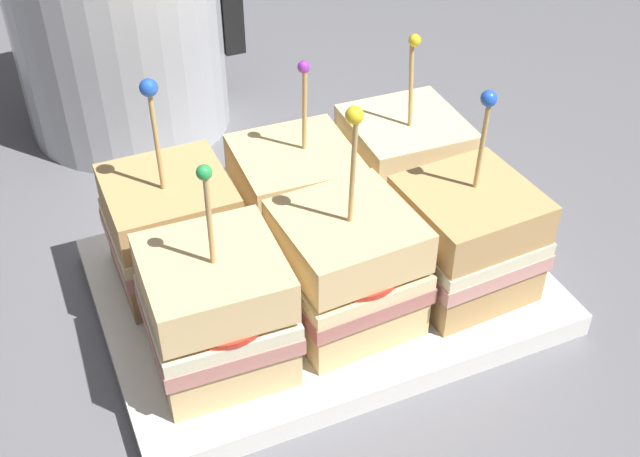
{
  "coord_description": "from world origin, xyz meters",
  "views": [
    {
      "loc": [
        -0.17,
        -0.4,
        0.41
      ],
      "look_at": [
        0.0,
        0.0,
        0.06
      ],
      "focal_mm": 45.0,
      "sensor_mm": 36.0,
      "label": 1
    }
  ],
  "objects_px": {
    "kettle_steel": "(116,9)",
    "sandwich_back_right": "(403,168)",
    "sandwich_front_center": "(350,268)",
    "sandwich_back_left": "(172,229)",
    "serving_platter": "(320,285)",
    "sandwich_back_center": "(298,197)",
    "sandwich_front_right": "(466,239)",
    "sandwich_front_left": "(217,311)"
  },
  "relations": [
    {
      "from": "sandwich_front_left",
      "to": "sandwich_back_center",
      "type": "height_order",
      "value": "sandwich_front_left"
    },
    {
      "from": "sandwich_front_center",
      "to": "kettle_steel",
      "type": "distance_m",
      "value": 0.36
    },
    {
      "from": "sandwich_back_center",
      "to": "sandwich_front_center",
      "type": "bearing_deg",
      "value": -89.75
    },
    {
      "from": "sandwich_front_right",
      "to": "sandwich_back_right",
      "type": "distance_m",
      "value": 0.09
    },
    {
      "from": "kettle_steel",
      "to": "sandwich_front_right",
      "type": "bearing_deg",
      "value": -65.67
    },
    {
      "from": "sandwich_front_center",
      "to": "kettle_steel",
      "type": "xyz_separation_m",
      "value": [
        -0.07,
        0.35,
        0.05
      ]
    },
    {
      "from": "serving_platter",
      "to": "sandwich_back_right",
      "type": "relative_size",
      "value": 2.01
    },
    {
      "from": "sandwich_front_right",
      "to": "sandwich_back_center",
      "type": "relative_size",
      "value": 1.02
    },
    {
      "from": "sandwich_front_center",
      "to": "sandwich_back_center",
      "type": "xyz_separation_m",
      "value": [
        -0.0,
        0.09,
        -0.0
      ]
    },
    {
      "from": "sandwich_front_center",
      "to": "sandwich_back_left",
      "type": "distance_m",
      "value": 0.13
    },
    {
      "from": "sandwich_back_center",
      "to": "sandwich_front_right",
      "type": "bearing_deg",
      "value": -46.09
    },
    {
      "from": "sandwich_front_center",
      "to": "sandwich_back_center",
      "type": "bearing_deg",
      "value": 90.25
    },
    {
      "from": "sandwich_back_right",
      "to": "sandwich_front_left",
      "type": "bearing_deg",
      "value": -152.59
    },
    {
      "from": "sandwich_back_right",
      "to": "sandwich_back_center",
      "type": "bearing_deg",
      "value": -179.62
    },
    {
      "from": "sandwich_front_left",
      "to": "sandwich_back_center",
      "type": "bearing_deg",
      "value": 45.24
    },
    {
      "from": "sandwich_back_right",
      "to": "kettle_steel",
      "type": "xyz_separation_m",
      "value": [
        -0.16,
        0.26,
        0.06
      ]
    },
    {
      "from": "serving_platter",
      "to": "sandwich_front_right",
      "type": "height_order",
      "value": "sandwich_front_right"
    },
    {
      "from": "sandwich_front_right",
      "to": "sandwich_back_left",
      "type": "distance_m",
      "value": 0.2
    },
    {
      "from": "sandwich_back_left",
      "to": "sandwich_back_right",
      "type": "relative_size",
      "value": 1.04
    },
    {
      "from": "sandwich_front_center",
      "to": "sandwich_back_left",
      "type": "height_order",
      "value": "sandwich_front_center"
    },
    {
      "from": "sandwich_front_left",
      "to": "sandwich_front_right",
      "type": "height_order",
      "value": "same"
    },
    {
      "from": "serving_platter",
      "to": "sandwich_back_right",
      "type": "bearing_deg",
      "value": 26.97
    },
    {
      "from": "sandwich_back_left",
      "to": "sandwich_back_center",
      "type": "height_order",
      "value": "sandwich_back_left"
    },
    {
      "from": "sandwich_front_left",
      "to": "sandwich_back_center",
      "type": "distance_m",
      "value": 0.13
    },
    {
      "from": "serving_platter",
      "to": "sandwich_back_center",
      "type": "relative_size",
      "value": 2.09
    },
    {
      "from": "sandwich_front_center",
      "to": "sandwich_back_left",
      "type": "relative_size",
      "value": 1.03
    },
    {
      "from": "kettle_steel",
      "to": "sandwich_back_right",
      "type": "bearing_deg",
      "value": -58.45
    },
    {
      "from": "kettle_steel",
      "to": "sandwich_front_left",
      "type": "bearing_deg",
      "value": -93.59
    },
    {
      "from": "sandwich_front_center",
      "to": "sandwich_back_right",
      "type": "distance_m",
      "value": 0.13
    },
    {
      "from": "sandwich_front_right",
      "to": "sandwich_back_left",
      "type": "height_order",
      "value": "sandwich_back_left"
    },
    {
      "from": "serving_platter",
      "to": "sandwich_front_center",
      "type": "xyz_separation_m",
      "value": [
        0.0,
        -0.04,
        0.05
      ]
    },
    {
      "from": "sandwich_back_left",
      "to": "sandwich_back_right",
      "type": "bearing_deg",
      "value": 0.18
    },
    {
      "from": "sandwich_back_right",
      "to": "kettle_steel",
      "type": "bearing_deg",
      "value": 121.55
    },
    {
      "from": "sandwich_front_center",
      "to": "sandwich_front_left",
      "type": "bearing_deg",
      "value": -177.65
    },
    {
      "from": "sandwich_front_left",
      "to": "kettle_steel",
      "type": "xyz_separation_m",
      "value": [
        0.02,
        0.35,
        0.05
      ]
    },
    {
      "from": "sandwich_front_right",
      "to": "sandwich_front_center",
      "type": "bearing_deg",
      "value": 178.48
    },
    {
      "from": "serving_platter",
      "to": "kettle_steel",
      "type": "relative_size",
      "value": 1.23
    },
    {
      "from": "serving_platter",
      "to": "kettle_steel",
      "type": "height_order",
      "value": "kettle_steel"
    },
    {
      "from": "sandwich_front_center",
      "to": "sandwich_back_left",
      "type": "bearing_deg",
      "value": 137.03
    },
    {
      "from": "serving_platter",
      "to": "sandwich_front_center",
      "type": "height_order",
      "value": "sandwich_front_center"
    },
    {
      "from": "sandwich_back_right",
      "to": "serving_platter",
      "type": "bearing_deg",
      "value": -153.03
    },
    {
      "from": "sandwich_front_right",
      "to": "sandwich_back_center",
      "type": "xyz_separation_m",
      "value": [
        -0.09,
        0.09,
        -0.0
      ]
    }
  ]
}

